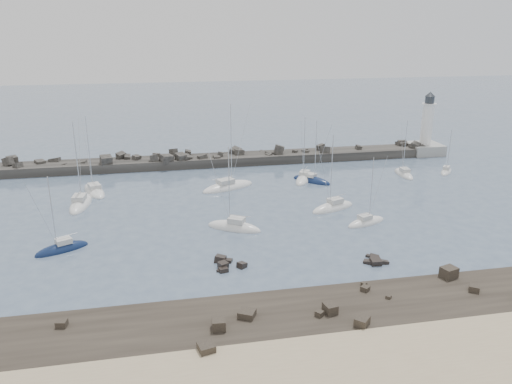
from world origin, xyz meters
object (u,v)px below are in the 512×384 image
(lighthouse, at_px, (425,140))
(sailboat_4, at_px, (228,188))
(sailboat_3, at_px, (81,204))
(sailboat_10, at_px, (404,174))
(sailboat_1, at_px, (94,191))
(sailboat_2, at_px, (62,249))
(sailboat_6, at_px, (304,179))
(sailboat_5, at_px, (234,228))
(sailboat_7, at_px, (366,223))
(sailboat_9, at_px, (333,208))
(sailboat_8, at_px, (311,181))
(sailboat_12, at_px, (446,172))

(lighthouse, height_order, sailboat_4, sailboat_4)
(sailboat_3, bearing_deg, sailboat_10, 5.67)
(sailboat_1, bearing_deg, sailboat_4, -5.72)
(sailboat_4, xyz_separation_m, sailboat_10, (34.73, 1.65, -0.01))
(sailboat_2, xyz_separation_m, sailboat_6, (39.48, 23.86, -0.00))
(sailboat_1, distance_m, sailboat_2, 23.93)
(sailboat_5, xyz_separation_m, sailboat_6, (16.50, 20.96, -0.01))
(sailboat_7, bearing_deg, sailboat_3, 159.05)
(sailboat_3, bearing_deg, lighthouse, 16.20)
(sailboat_3, xyz_separation_m, sailboat_9, (39.51, -9.41, -0.01))
(sailboat_4, bearing_deg, sailboat_5, -95.22)
(sailboat_1, xyz_separation_m, sailboat_6, (37.99, -0.02, 0.01))
(sailboat_4, relative_size, sailboat_8, 1.30)
(sailboat_2, xyz_separation_m, sailboat_3, (0.07, 17.32, 0.01))
(sailboat_1, relative_size, sailboat_5, 1.09)
(sailboat_7, bearing_deg, sailboat_2, -178.45)
(sailboat_9, bearing_deg, sailboat_8, 86.10)
(sailboat_2, height_order, sailboat_5, sailboat_5)
(sailboat_7, bearing_deg, sailboat_4, 130.84)
(sailboat_9, relative_size, sailboat_10, 1.13)
(sailboat_5, distance_m, sailboat_6, 26.68)
(lighthouse, height_order, sailboat_8, lighthouse)
(sailboat_8, distance_m, sailboat_12, 27.87)
(sailboat_4, bearing_deg, sailboat_1, 174.28)
(sailboat_1, relative_size, sailboat_10, 1.24)
(sailboat_12, bearing_deg, sailboat_8, -178.97)
(sailboat_2, relative_size, sailboat_12, 1.19)
(sailboat_10, bearing_deg, sailboat_5, -150.86)
(sailboat_6, height_order, sailboat_12, sailboat_6)
(lighthouse, height_order, sailboat_1, lighthouse)
(sailboat_1, distance_m, sailboat_7, 46.74)
(sailboat_10, bearing_deg, sailboat_12, 0.05)
(sailboat_9, bearing_deg, sailboat_4, 137.51)
(sailboat_5, xyz_separation_m, sailboat_12, (45.48, 20.32, -0.02))
(sailboat_3, bearing_deg, sailboat_8, 7.58)
(sailboat_3, xyz_separation_m, sailboat_7, (42.25, -16.18, -0.03))
(sailboat_1, distance_m, sailboat_3, 6.71)
(sailboat_12, bearing_deg, sailboat_9, -152.08)
(sailboat_4, relative_size, sailboat_6, 1.24)
(sailboat_1, distance_m, sailboat_12, 66.97)
(sailboat_7, xyz_separation_m, sailboat_12, (26.13, 22.07, 0.01))
(sailboat_12, bearing_deg, sailboat_7, -139.82)
(sailboat_2, bearing_deg, sailboat_9, 11.30)
(sailboat_8, bearing_deg, sailboat_5, -131.62)
(sailboat_6, bearing_deg, sailboat_2, -148.85)
(sailboat_5, bearing_deg, sailboat_4, 84.78)
(sailboat_7, relative_size, sailboat_9, 0.83)
(sailboat_9, bearing_deg, sailboat_1, 157.26)
(sailboat_3, xyz_separation_m, sailboat_10, (59.34, 5.89, -0.02))
(sailboat_10, bearing_deg, sailboat_8, -178.50)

